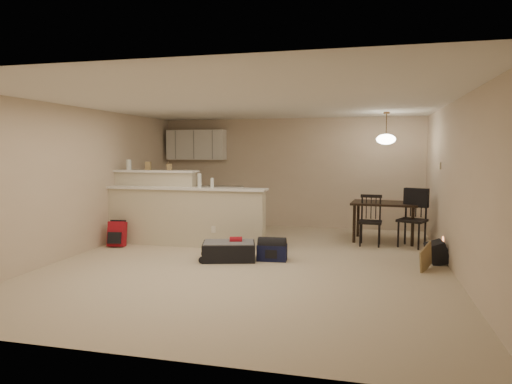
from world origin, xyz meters
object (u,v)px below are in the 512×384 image
(pendant_lamp, at_px, (386,139))
(black_daypack, at_px, (437,253))
(suitcase, at_px, (229,251))
(dining_chair_near, at_px, (370,221))
(red_backpack, at_px, (117,234))
(navy_duffel, at_px, (272,252))
(dining_table, at_px, (384,207))
(dining_chair_far, at_px, (412,219))

(pendant_lamp, relative_size, black_daypack, 1.65)
(suitcase, bearing_deg, black_daypack, -5.38)
(dining_chair_near, xyz_separation_m, black_daypack, (1.01, -1.13, -0.30))
(pendant_lamp, distance_m, red_backpack, 5.38)
(navy_duffel, bearing_deg, dining_table, 44.12)
(dining_table, distance_m, red_backpack, 5.10)
(black_daypack, bearing_deg, suitcase, 96.04)
(red_backpack, height_order, navy_duffel, red_backpack)
(navy_duffel, distance_m, black_daypack, 2.59)
(suitcase, xyz_separation_m, black_daypack, (3.23, 0.58, 0.02))
(dining_table, height_order, pendant_lamp, pendant_lamp)
(dining_chair_near, bearing_deg, suitcase, -138.95)
(pendant_lamp, height_order, red_backpack, pendant_lamp)
(dining_chair_far, bearing_deg, red_backpack, -142.79)
(dining_table, xyz_separation_m, dining_chair_near, (-0.26, -0.48, -0.20))
(pendant_lamp, bearing_deg, dining_chair_near, -118.47)
(pendant_lamp, relative_size, suitcase, 0.74)
(dining_table, distance_m, navy_duffel, 2.78)
(dining_chair_far, distance_m, black_daypack, 1.26)
(red_backpack, bearing_deg, dining_table, 10.42)
(suitcase, bearing_deg, dining_chair_far, 15.12)
(dining_table, height_order, dining_chair_far, dining_chair_far)
(red_backpack, xyz_separation_m, black_daypack, (5.55, 0.06, -0.06))
(navy_duffel, bearing_deg, red_backpack, 168.13)
(pendant_lamp, bearing_deg, red_backpack, -160.79)
(suitcase, bearing_deg, red_backpack, 151.96)
(black_daypack, bearing_deg, navy_duffel, 95.71)
(dining_table, xyz_separation_m, dining_chair_far, (0.48, -0.44, -0.15))
(dining_table, height_order, black_daypack, dining_table)
(suitcase, bearing_deg, dining_table, 25.94)
(suitcase, relative_size, red_backpack, 1.83)
(dining_table, relative_size, dining_chair_far, 1.23)
(red_backpack, distance_m, black_daypack, 5.55)
(navy_duffel, bearing_deg, dining_chair_near, 40.96)
(dining_chair_near, xyz_separation_m, suitcase, (-2.22, -1.71, -0.33))
(red_backpack, bearing_deg, dining_chair_far, 4.37)
(red_backpack, bearing_deg, suitcase, -21.37)
(pendant_lamp, distance_m, dining_chair_far, 1.60)
(dining_chair_far, xyz_separation_m, suitcase, (-2.96, -1.75, -0.38))
(navy_duffel, bearing_deg, dining_chair_far, 30.66)
(dining_chair_near, relative_size, suitcase, 1.12)
(dining_table, relative_size, dining_chair_near, 1.38)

